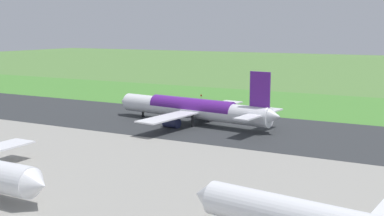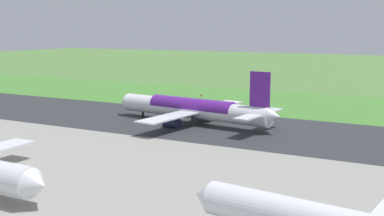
% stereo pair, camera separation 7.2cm
% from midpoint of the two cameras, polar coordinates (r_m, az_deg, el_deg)
% --- Properties ---
extents(ground_plane, '(800.00, 800.00, 0.00)m').
position_cam_midpoint_polar(ground_plane, '(137.10, -0.05, -1.85)').
color(ground_plane, '#547F3D').
extents(runway_asphalt, '(600.00, 41.40, 0.06)m').
position_cam_midpoint_polar(runway_asphalt, '(137.10, -0.05, -1.84)').
color(runway_asphalt, '#2D3033').
rests_on(runway_asphalt, ground).
extents(grass_verge_foreground, '(600.00, 80.00, 0.04)m').
position_cam_midpoint_polar(grass_verge_foreground, '(172.23, 6.07, 0.40)').
color(grass_verge_foreground, '#478534').
rests_on(grass_verge_foreground, ground).
extents(airliner_main, '(54.11, 44.41, 15.88)m').
position_cam_midpoint_polar(airliner_main, '(136.06, 0.12, -0.08)').
color(airliner_main, white).
rests_on(airliner_main, ground).
extents(no_stopping_sign, '(0.60, 0.10, 2.22)m').
position_cam_midpoint_polar(no_stopping_sign, '(180.83, 1.07, 1.30)').
color(no_stopping_sign, slate).
rests_on(no_stopping_sign, ground).
extents(traffic_cone_orange, '(0.40, 0.40, 0.55)m').
position_cam_midpoint_polar(traffic_cone_orange, '(180.07, -1.45, 0.92)').
color(traffic_cone_orange, orange).
rests_on(traffic_cone_orange, ground).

